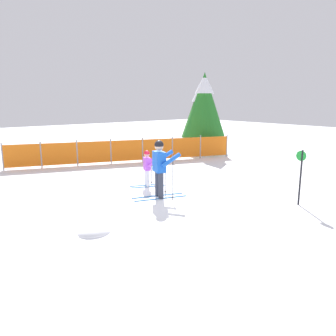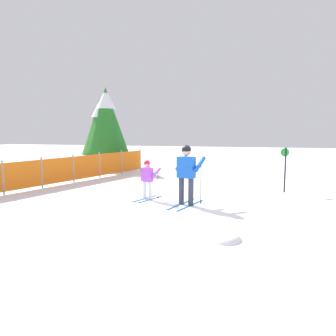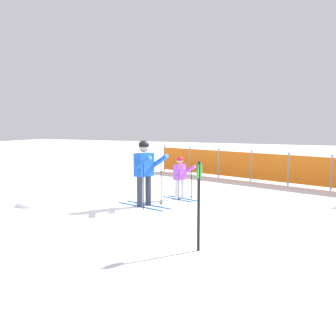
% 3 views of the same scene
% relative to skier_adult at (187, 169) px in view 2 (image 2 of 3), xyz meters
% --- Properties ---
extents(ground_plane, '(60.00, 60.00, 0.00)m').
position_rel_skier_adult_xyz_m(ground_plane, '(0.03, 0.14, -1.02)').
color(ground_plane, white).
extents(skier_adult, '(1.64, 0.92, 1.71)m').
position_rel_skier_adult_xyz_m(skier_adult, '(0.00, 0.00, 0.00)').
color(skier_adult, '#1966B2').
rests_on(skier_adult, ground_plane).
extents(skier_child, '(1.16, 0.72, 1.22)m').
position_rel_skier_adult_xyz_m(skier_child, '(0.45, 1.29, -0.31)').
color(skier_child, '#1966B2').
rests_on(skier_child, ground_plane).
extents(safety_fence, '(9.83, 3.48, 1.14)m').
position_rel_skier_adult_xyz_m(safety_fence, '(2.12, 5.36, -0.46)').
color(safety_fence, gray).
rests_on(safety_fence, ground_plane).
extents(conifer_far, '(2.33, 2.33, 4.32)m').
position_rel_skier_adult_xyz_m(conifer_far, '(7.25, 5.61, 1.65)').
color(conifer_far, '#4C3823').
rests_on(conifer_far, ground_plane).
extents(conifer_near, '(2.00, 2.00, 3.72)m').
position_rel_skier_adult_xyz_m(conifer_near, '(7.24, 5.95, 1.28)').
color(conifer_near, '#4C3823').
rests_on(conifer_near, ground_plane).
extents(trail_marker, '(0.05, 0.28, 1.53)m').
position_rel_skier_adult_xyz_m(trail_marker, '(2.57, -2.93, -0.08)').
color(trail_marker, black).
rests_on(trail_marker, ground_plane).
extents(snow_mound, '(0.72, 0.61, 0.29)m').
position_rel_skier_adult_xyz_m(snow_mound, '(-2.73, -1.26, -1.02)').
color(snow_mound, white).
rests_on(snow_mound, ground_plane).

